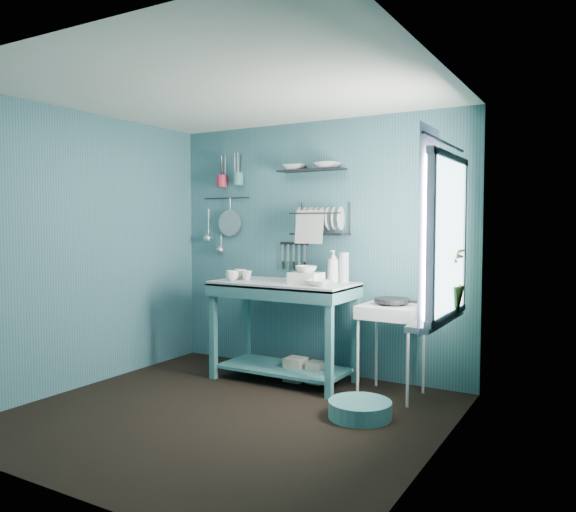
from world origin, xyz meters
The scene contains 36 objects.
floor centered at (0.00, 0.00, 0.00)m, with size 3.20×3.20×0.00m, color black.
ceiling centered at (0.00, 0.00, 2.50)m, with size 3.20×3.20×0.00m, color silver.
wall_back centered at (0.00, 1.50, 1.25)m, with size 3.20×3.20×0.00m, color #325E67.
wall_front centered at (0.00, -1.50, 1.25)m, with size 3.20×3.20×0.00m, color #325E67.
wall_left centered at (-1.60, 0.00, 1.25)m, with size 3.00×3.00×0.00m, color #325E67.
wall_right centered at (1.60, 0.00, 1.25)m, with size 3.00×3.00×0.00m, color #325E67.
work_counter centered at (-0.10, 1.03, 0.47)m, with size 1.33×0.67×0.94m, color #316668.
mug_left centered at (-0.58, 0.87, 0.99)m, with size 0.12×0.12×0.10m, color beige.
mug_mid centered at (-0.48, 0.97, 0.99)m, with size 0.10×0.10×0.09m, color beige.
mug_right centered at (-0.60, 1.03, 0.99)m, with size 0.12×0.12×0.10m, color beige.
wash_tub centered at (0.15, 1.01, 0.99)m, with size 0.28×0.22×0.10m, color silver.
tub_bowl centered at (0.15, 1.01, 1.07)m, with size 0.20×0.20×0.06m, color beige.
soap_bottle centered at (0.32, 1.23, 1.09)m, with size 0.12×0.12×0.30m, color silver.
water_bottle centered at (0.42, 1.25, 1.08)m, with size 0.09×0.09×0.28m, color #B2BCC7.
counter_bowl centered at (0.35, 0.88, 0.97)m, with size 0.22×0.22×0.05m, color beige.
hotplate_stand centered at (0.94, 1.09, 0.40)m, with size 0.50×0.50×0.79m, color silver.
frying_pan centered at (0.94, 1.09, 0.83)m, with size 0.30×0.30×0.04m, color black.
knife_strip centered at (-0.24, 1.47, 1.29)m, with size 0.32×0.02×0.03m, color black.
dish_rack centered at (0.11, 1.37, 1.54)m, with size 0.55×0.24×0.32m, color black.
upper_shelf centered at (-0.01, 1.40, 2.01)m, with size 0.70×0.18×0.01m, color black.
shelf_bowl_left centered at (-0.20, 1.40, 2.09)m, with size 0.22×0.22×0.05m, color beige.
shelf_bowl_right centered at (0.17, 1.40, 2.04)m, with size 0.24×0.24×0.06m, color beige.
utensil_cup_magenta centered at (-1.10, 1.42, 1.95)m, with size 0.11×0.11×0.13m, color #B32138.
utensil_cup_teal centered at (-0.89, 1.42, 1.96)m, with size 0.11×0.11×0.13m, color #38746F.
colander centered at (-1.03, 1.45, 1.50)m, with size 0.28×0.28×0.03m, color #AAADB2.
ladle_outer centered at (-1.32, 1.46, 1.50)m, with size 0.01×0.01×0.30m, color #AAADB2.
ladle_inner centered at (-1.15, 1.46, 1.37)m, with size 0.01×0.01×0.30m, color #AAADB2.
hook_rail centered at (-1.08, 1.47, 1.76)m, with size 0.01×0.01×0.60m, color black.
window_glass centered at (1.59, 0.45, 1.40)m, with size 1.10×1.10×0.00m, color white.
windowsill centered at (1.50, 0.45, 0.81)m, with size 0.16×0.95×0.04m, color silver.
curtain centered at (1.52, 0.15, 1.45)m, with size 1.35×1.35×0.00m, color white.
curtain_rod centered at (1.54, 0.45, 2.05)m, with size 0.02×0.02×1.05m, color black.
potted_plant centered at (1.50, 0.67, 1.08)m, with size 0.28×0.28×0.51m, color #3A6E2C.
storage_tin_large centered at (0.00, 1.08, 0.11)m, with size 0.18×0.18×0.22m, color gray.
storage_tin_small centered at (0.20, 1.11, 0.10)m, with size 0.15×0.15×0.20m, color gray.
floor_basin centered at (0.92, 0.45, 0.07)m, with size 0.49×0.49×0.13m, color teal.
Camera 1 is at (2.56, -3.49, 1.50)m, focal length 35.00 mm.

